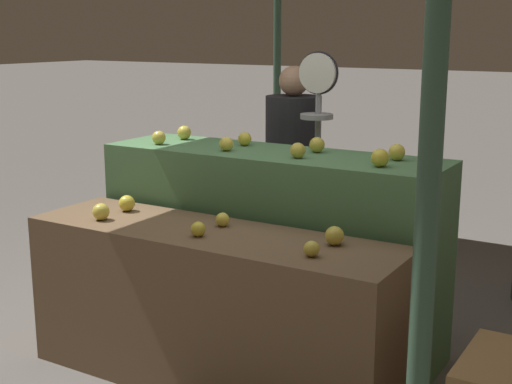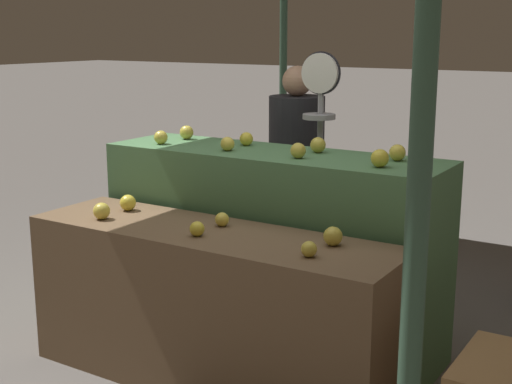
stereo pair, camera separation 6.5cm
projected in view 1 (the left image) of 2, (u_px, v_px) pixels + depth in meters
ground_plane at (212, 381)px, 3.67m from camera, size 60.00×60.00×0.00m
display_counter_front at (211, 308)px, 3.58m from camera, size 1.96×0.55×0.80m
display_counter_back at (271, 248)px, 4.05m from camera, size 1.96×0.55×1.11m
apple_front_0 at (101, 212)px, 3.69m from camera, size 0.09×0.09×0.09m
apple_front_1 at (199, 229)px, 3.40m from camera, size 0.07×0.07×0.07m
apple_front_2 at (312, 249)px, 3.09m from camera, size 0.07×0.07×0.07m
apple_front_3 at (127, 203)px, 3.87m from camera, size 0.09×0.09×0.09m
apple_front_4 at (223, 220)px, 3.57m from camera, size 0.07×0.07×0.07m
apple_front_5 at (335, 236)px, 3.26m from camera, size 0.09×0.09×0.09m
apple_back_0 at (159, 138)px, 4.16m from camera, size 0.08×0.08×0.08m
apple_back_1 at (226, 144)px, 3.94m from camera, size 0.08×0.08×0.08m
apple_back_2 at (298, 150)px, 3.71m from camera, size 0.08×0.08×0.08m
apple_back_3 at (380, 158)px, 3.48m from camera, size 0.09×0.09×0.09m
apple_back_4 at (184, 133)px, 4.36m from camera, size 0.08×0.08×0.08m
apple_back_5 at (245, 139)px, 4.12m from camera, size 0.08×0.08×0.08m
apple_back_6 at (317, 145)px, 3.89m from camera, size 0.09×0.09×0.09m
apple_back_7 at (397, 152)px, 3.65m from camera, size 0.08×0.08×0.08m
produce_scale at (317, 128)px, 4.34m from camera, size 0.26×0.20×1.64m
person_vendor_at_scale at (293, 163)px, 4.88m from camera, size 0.43×0.43×1.54m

